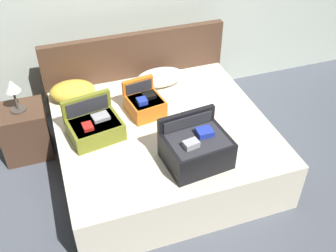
# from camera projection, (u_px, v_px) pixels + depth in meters

# --- Properties ---
(ground_plane) EXTENTS (12.00, 12.00, 0.00)m
(ground_plane) POSITION_uv_depth(u_px,v_px,m) (178.00, 195.00, 3.58)
(ground_plane) COLOR #4C515B
(bed) EXTENTS (1.87, 1.74, 0.49)m
(bed) POSITION_uv_depth(u_px,v_px,m) (164.00, 146.00, 3.72)
(bed) COLOR beige
(bed) RESTS_ON ground
(headboard) EXTENTS (1.91, 0.08, 0.98)m
(headboard) POSITION_uv_depth(u_px,v_px,m) (137.00, 76.00, 4.24)
(headboard) COLOR #4C3323
(headboard) RESTS_ON ground
(hard_case_large) EXTENTS (0.53, 0.46, 0.37)m
(hard_case_large) POSITION_uv_depth(u_px,v_px,m) (196.00, 148.00, 3.13)
(hard_case_large) COLOR black
(hard_case_large) RESTS_ON bed
(hard_case_medium) EXTENTS (0.49, 0.43, 0.32)m
(hard_case_medium) POSITION_uv_depth(u_px,v_px,m) (94.00, 126.00, 3.41)
(hard_case_medium) COLOR olive
(hard_case_medium) RESTS_ON bed
(hard_case_small) EXTENTS (0.35, 0.38, 0.29)m
(hard_case_small) POSITION_uv_depth(u_px,v_px,m) (145.00, 103.00, 3.67)
(hard_case_small) COLOR #D16619
(hard_case_small) RESTS_ON bed
(pillow_near_headboard) EXTENTS (0.50, 0.28, 0.17)m
(pillow_near_headboard) POSITION_uv_depth(u_px,v_px,m) (160.00, 77.00, 4.04)
(pillow_near_headboard) COLOR white
(pillow_near_headboard) RESTS_ON bed
(pillow_center_head) EXTENTS (0.45, 0.33, 0.19)m
(pillow_center_head) POSITION_uv_depth(u_px,v_px,m) (72.00, 91.00, 3.84)
(pillow_center_head) COLOR gold
(pillow_center_head) RESTS_ON bed
(nightstand) EXTENTS (0.44, 0.40, 0.53)m
(nightstand) POSITION_uv_depth(u_px,v_px,m) (25.00, 132.00, 3.87)
(nightstand) COLOR #4C3323
(nightstand) RESTS_ON ground
(table_lamp) EXTENTS (0.14, 0.14, 0.33)m
(table_lamp) POSITION_uv_depth(u_px,v_px,m) (12.00, 89.00, 3.55)
(table_lamp) COLOR #3F3833
(table_lamp) RESTS_ON nightstand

